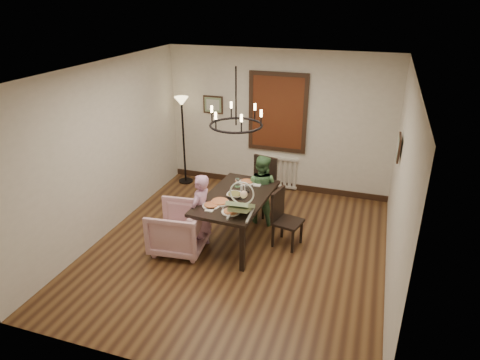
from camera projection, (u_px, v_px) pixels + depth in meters
The scene contains 17 objects.
room_shell at pixel (245, 159), 6.56m from camera, with size 4.51×5.00×2.81m.
dining_table at pixel (236, 201), 6.80m from camera, with size 1.05×1.73×0.79m.
chair_far at pixel (259, 186), 7.73m from camera, with size 0.46×0.46×1.05m, color black, non-canonical shape.
chair_right at pixel (288, 219), 6.73m from camera, with size 0.41×0.41×0.94m, color black, non-canonical shape.
armchair at pixel (178, 228), 6.65m from camera, with size 0.81×0.83×0.75m, color #D6A4B1.
elderly_woman at pixel (201, 218), 6.66m from camera, with size 0.38×0.25×1.03m, color #CB8FB3.
seated_man at pixel (261, 195), 7.44m from camera, with size 0.50×0.39×1.03m, color #4B7A48.
baby_bouncer at pixel (241, 204), 6.15m from camera, with size 0.38×0.52×0.34m, color #ABCA8B, non-canonical shape.
salad_bowl at pixel (235, 195), 6.73m from camera, with size 0.29×0.29×0.07m, color white.
pizza_platter at pixel (220, 202), 6.54m from camera, with size 0.29×0.29×0.04m, color tan.
drinking_glass at pixel (243, 195), 6.63m from camera, with size 0.07×0.07×0.15m, color silver.
window_blinds at pixel (278, 113), 8.30m from camera, with size 1.00×0.03×1.40m, color #563011.
radiator at pixel (276, 172), 8.82m from camera, with size 0.92×0.12×0.62m, color silver, non-canonical shape.
picture_back at pixel (213, 105), 8.67m from camera, with size 0.42×0.03×0.36m, color black.
picture_right at pixel (399, 147), 6.29m from camera, with size 0.42×0.03×0.36m, color black.
floor_lamp at pixel (184, 142), 8.86m from camera, with size 0.30×0.30×1.80m, color black, non-canonical shape.
chandelier at pixel (236, 125), 6.30m from camera, with size 0.80×0.80×0.04m, color black.
Camera 1 is at (1.85, -5.48, 3.75)m, focal length 32.00 mm.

